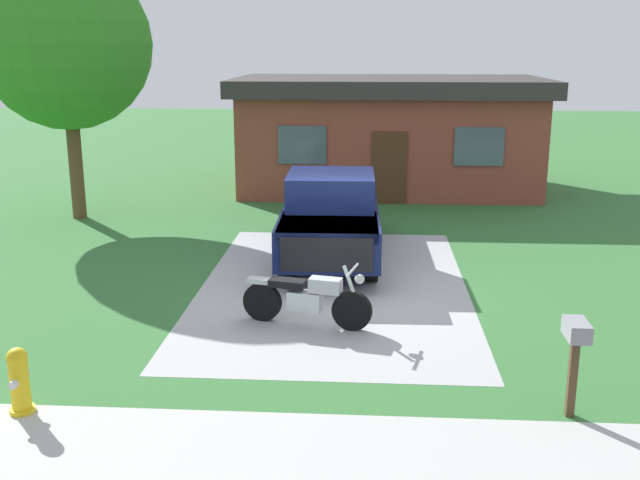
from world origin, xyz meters
name	(u,v)px	position (x,y,z in m)	size (l,w,h in m)	color
ground_plane	(334,287)	(0.00, 0.00, 0.00)	(80.00, 80.00, 0.00)	#356D35
driveway_pad	(334,287)	(0.00, 0.00, 0.00)	(5.07, 8.33, 0.01)	#ACACAC
sidewalk_strip	(308,451)	(0.00, -6.00, 0.00)	(36.00, 1.80, 0.01)	#B5B5B0
motorcycle	(307,298)	(-0.34, -2.03, 0.47)	(2.18, 0.84, 1.09)	black
pickup_truck	(331,212)	(-0.17, 2.29, 0.95)	(2.11, 5.67, 1.90)	black
fire_hydrant	(19,381)	(-3.70, -5.29, 0.43)	(0.32, 0.40, 0.87)	yellow
mailbox	(576,343)	(3.20, -4.93, 0.98)	(0.26, 0.48, 1.26)	#4C3823
shade_tree	(66,45)	(-7.09, 5.47, 4.50)	(4.33, 4.33, 6.68)	brown
neighbor_house	(388,132)	(1.22, 10.33, 1.79)	(9.60, 5.60, 3.50)	brown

